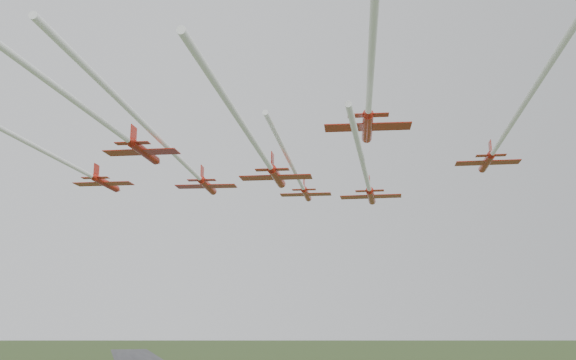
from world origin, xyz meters
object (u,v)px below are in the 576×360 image
object	(u,v)px
jet_row3_left	(77,168)
jet_row4_left	(72,99)
jet_row2_left	(182,161)
jet_row2_right	(367,182)
jet_row3_right	(507,131)
jet_row4_right	(369,95)
jet_lead	(299,180)
jet_row3_mid	(264,157)

from	to	relation	value
jet_row3_left	jet_row4_left	distance (m)	26.05
jet_row2_left	jet_row3_left	distance (m)	13.15
jet_row4_left	jet_row2_right	bearing A→B (deg)	55.17
jet_row2_right	jet_row3_left	world-z (taller)	jet_row2_right
jet_row4_left	jet_row3_left	bearing A→B (deg)	114.13
jet_row3_right	jet_row3_left	bearing A→B (deg)	174.58
jet_row3_left	jet_row4_right	xyz separation A→B (m)	(28.00, -27.60, 2.89)
jet_lead	jet_row2_left	world-z (taller)	jet_lead
jet_row3_right	jet_row4_right	distance (m)	16.89
jet_row3_left	jet_row3_right	size ratio (longest dim) A/B	0.79
jet_row2_left	jet_row4_right	world-z (taller)	jet_row4_right
jet_row2_right	jet_row3_right	distance (m)	24.18
jet_row2_left	jet_row3_right	world-z (taller)	jet_row2_left
jet_row2_right	jet_row4_left	bearing A→B (deg)	-122.20
jet_row2_left	jet_row2_right	bearing A→B (deg)	16.27
jet_lead	jet_row4_right	bearing A→B (deg)	-74.19
jet_lead	jet_row3_right	world-z (taller)	jet_lead
jet_row2_right	jet_row4_right	distance (m)	27.49
jet_row2_left	jet_row4_left	bearing A→B (deg)	-95.17
jet_row2_left	jet_row3_right	distance (m)	40.55
jet_row3_left	jet_row4_left	world-z (taller)	jet_row4_left
jet_row2_left	jet_row3_mid	bearing A→B (deg)	-27.77
jet_row2_left	jet_row3_left	size ratio (longest dim) A/B	1.49
jet_row2_left	jet_row4_right	distance (m)	31.17
jet_row2_left	jet_row2_right	world-z (taller)	jet_row2_left
jet_lead	jet_row4_left	xyz separation A→B (m)	(-32.62, -38.77, -2.83)
jet_row2_right	jet_row4_right	bearing A→B (deg)	-86.55
jet_row2_right	jet_row2_left	bearing A→B (deg)	-158.83
jet_row4_right	jet_row3_right	bearing A→B (deg)	28.65
jet_row3_mid	jet_row4_left	xyz separation A→B (m)	(-21.22, -15.96, -0.20)
jet_lead	jet_row4_right	world-z (taller)	jet_lead
jet_row3_mid	jet_row4_right	bearing A→B (deg)	-47.09
jet_row2_right	jet_row4_left	distance (m)	44.73
jet_lead	jet_row3_mid	world-z (taller)	jet_lead
jet_row3_mid	jet_row3_right	world-z (taller)	jet_row3_right
jet_row3_right	jet_row2_right	bearing A→B (deg)	129.56
jet_row3_left	jet_row3_mid	bearing A→B (deg)	-2.29
jet_lead	jet_row4_left	distance (m)	50.74
jet_lead	jet_row3_left	size ratio (longest dim) A/B	1.20
jet_lead	jet_row2_left	xyz separation A→B (m)	(-20.05, -13.00, -1.39)
jet_row3_mid	jet_row4_right	size ratio (longest dim) A/B	1.02
jet_row4_right	jet_row3_left	bearing A→B (deg)	157.29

